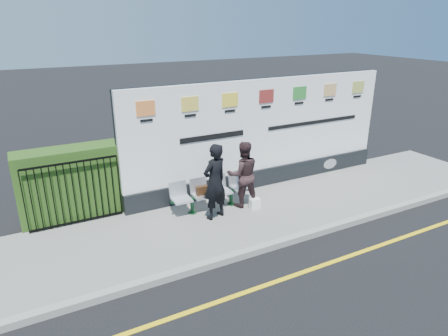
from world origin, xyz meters
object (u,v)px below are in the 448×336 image
Objects in this scene: woman_left at (215,182)px; woman_right at (243,174)px; bench at (212,201)px; billboard at (263,141)px.

woman_left reaches higher than woman_right.
woman_right reaches higher than bench.
billboard reaches higher than bench.
bench is 1.11× the size of woman_left.
billboard is 4.35× the size of woman_left.
bench is at bearing 0.66° from woman_right.
billboard is 2.37m from bench.
bench is 1.01m from woman_right.
woman_right is (-1.19, -0.94, -0.45)m from billboard.
woman_left is at bearing 30.27° from woman_right.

